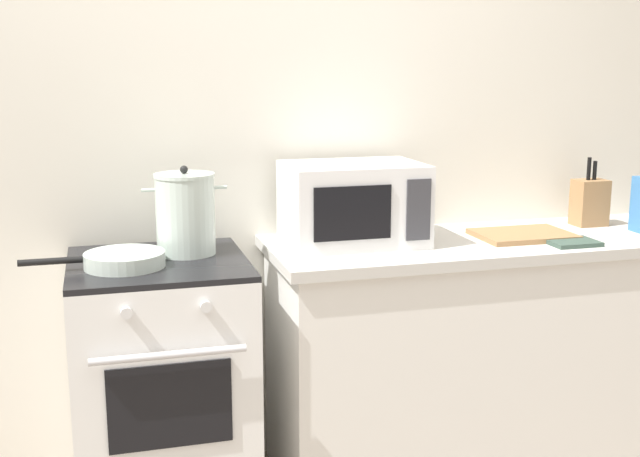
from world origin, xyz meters
TOP-DOWN VIEW (x-y plane):
  - back_wall at (0.30, 0.97)m, footprint 4.40×0.10m
  - lower_cabinet_right at (0.90, 0.62)m, footprint 1.64×0.56m
  - countertop_right at (0.90, 0.62)m, footprint 1.70×0.60m
  - stove at (-0.35, 0.60)m, footprint 0.60×0.64m
  - stock_pot at (-0.24, 0.68)m, footprint 0.30×0.21m
  - frying_pan at (-0.47, 0.54)m, footprint 0.46×0.26m
  - microwave at (0.37, 0.68)m, footprint 0.50×0.37m
  - cutting_board at (1.04, 0.60)m, footprint 0.36×0.26m
  - knife_block at (1.42, 0.74)m, footprint 0.13×0.10m
  - oven_mitt at (1.15, 0.44)m, footprint 0.18×0.14m

SIDE VIEW (x-z plane):
  - lower_cabinet_right at x=0.90m, z-range 0.00..0.88m
  - stove at x=-0.35m, z-range 0.00..0.92m
  - countertop_right at x=0.90m, z-range 0.88..0.92m
  - oven_mitt at x=1.15m, z-range 0.92..0.94m
  - cutting_board at x=1.04m, z-range 0.92..0.94m
  - frying_pan at x=-0.47m, z-range 0.92..0.97m
  - knife_block at x=1.42m, z-range 0.88..1.16m
  - stock_pot at x=-0.24m, z-range 0.91..1.22m
  - microwave at x=0.37m, z-range 0.92..1.22m
  - back_wall at x=0.30m, z-range 0.00..2.50m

